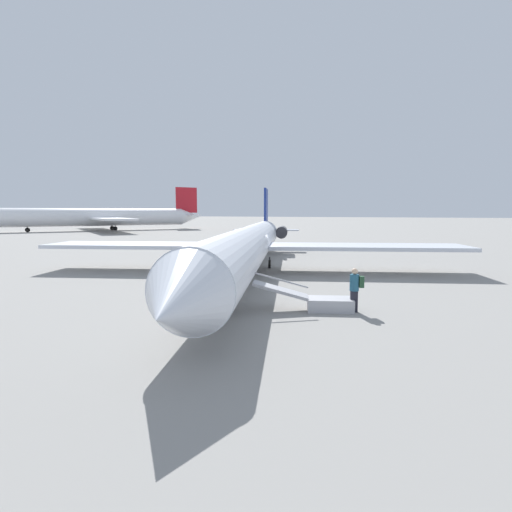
{
  "coord_description": "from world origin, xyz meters",
  "views": [
    {
      "loc": [
        22.46,
        10.96,
        3.92
      ],
      "look_at": [
        3.95,
        2.27,
        1.67
      ],
      "focal_mm": 28.0,
      "sensor_mm": 36.0,
      "label": 1
    }
  ],
  "objects_px": {
    "airplane_main": "(252,244)",
    "boarding_stairs": "(320,301)",
    "passenger": "(355,287)",
    "airplane_taxiing_distant": "(99,217)"
  },
  "relations": [
    {
      "from": "airplane_taxiing_distant",
      "to": "boarding_stairs",
      "type": "distance_m",
      "value": 78.45
    },
    {
      "from": "passenger",
      "to": "airplane_taxiing_distant",
      "type": "bearing_deg",
      "value": -56.82
    },
    {
      "from": "boarding_stairs",
      "to": "passenger",
      "type": "xyz_separation_m",
      "value": [
        -0.32,
        1.33,
        0.64
      ]
    },
    {
      "from": "airplane_taxiing_distant",
      "to": "passenger",
      "type": "bearing_deg",
      "value": 87.84
    },
    {
      "from": "airplane_main",
      "to": "airplane_taxiing_distant",
      "type": "xyz_separation_m",
      "value": [
        -39.64,
        -55.3,
        1.03
      ]
    },
    {
      "from": "airplane_main",
      "to": "airplane_taxiing_distant",
      "type": "distance_m",
      "value": 68.04
    },
    {
      "from": "passenger",
      "to": "boarding_stairs",
      "type": "bearing_deg",
      "value": -6.75
    },
    {
      "from": "airplane_main",
      "to": "boarding_stairs",
      "type": "distance_m",
      "value": 10.74
    },
    {
      "from": "airplane_taxiing_distant",
      "to": "passenger",
      "type": "distance_m",
      "value": 79.3
    },
    {
      "from": "airplane_main",
      "to": "boarding_stairs",
      "type": "xyz_separation_m",
      "value": [
        8.06,
        6.94,
        -1.51
      ]
    }
  ]
}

